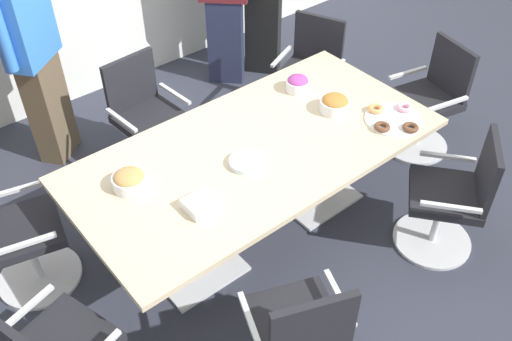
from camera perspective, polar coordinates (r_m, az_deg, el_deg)
ground_plane at (r=4.19m, az=0.00°, el=-5.70°), size 10.00×10.00×0.01m
conference_table at (r=3.75m, az=0.00°, el=0.86°), size 2.40×1.20×0.75m
office_chair_0 at (r=4.86m, az=16.75°, el=6.32°), size 0.65×0.65×0.91m
office_chair_1 at (r=5.00m, az=5.32°, el=9.13°), size 0.71×0.71×0.91m
office_chair_2 at (r=4.54m, az=-10.72°, el=4.74°), size 0.58×0.58×0.91m
office_chair_3 at (r=3.86m, az=-22.74°, el=-6.29°), size 0.65×0.65×0.91m
office_chair_5 at (r=3.16m, az=4.20°, el=-16.16°), size 0.70×0.70×0.91m
office_chair_6 at (r=4.01m, az=18.87°, el=-2.90°), size 0.76×0.76×0.91m
person_standing_1 at (r=4.56m, az=-21.36°, el=11.22°), size 0.53×0.45×1.85m
snack_bowl_cookies at (r=3.43m, az=-12.45°, el=-0.92°), size 0.21×0.21×0.11m
snack_bowl_pretzels at (r=3.99m, az=7.83°, el=6.58°), size 0.20×0.20×0.12m
snack_bowl_candy_mix at (r=4.18m, az=4.17°, el=8.61°), size 0.17×0.17×0.12m
donut_platter at (r=3.99m, az=13.47°, el=5.03°), size 0.39×0.40×0.04m
plate_stack at (r=3.53m, az=-0.93°, el=0.84°), size 0.22×0.22×0.04m
napkin_pile at (r=3.25m, az=-5.60°, el=-3.42°), size 0.16×0.16×0.06m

